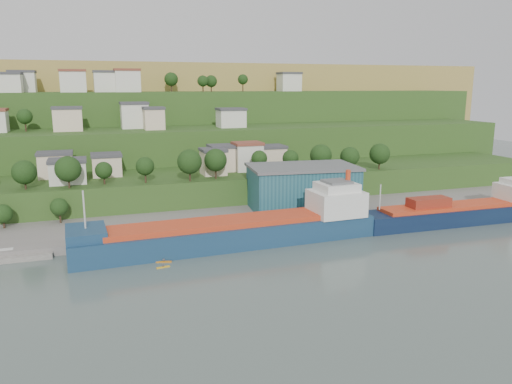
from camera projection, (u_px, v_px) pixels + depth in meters
name	position (u px, v px, depth m)	size (l,w,h in m)	color
ground	(221.00, 261.00, 109.05)	(500.00, 500.00, 0.00)	#4C5C57
quay	(264.00, 221.00, 141.25)	(220.00, 26.00, 4.00)	slate
hillside	(140.00, 158.00, 265.27)	(360.00, 211.31, 96.00)	#284719
cargo_ship_near	(239.00, 233.00, 119.77)	(73.47, 14.06, 18.79)	navy
cargo_ship_far	(463.00, 213.00, 139.82)	(57.68, 10.76, 15.62)	#0B1634
warehouse	(302.00, 187.00, 146.32)	(32.96, 22.40, 12.80)	#1E4C5A
dinghy	(2.00, 251.00, 110.28)	(4.41, 1.65, 0.88)	silver
kayak_orange	(164.00, 261.00, 108.22)	(3.37, 1.47, 0.83)	orange
kayak_yellow	(163.00, 267.00, 105.07)	(2.89, 0.90, 0.71)	gold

